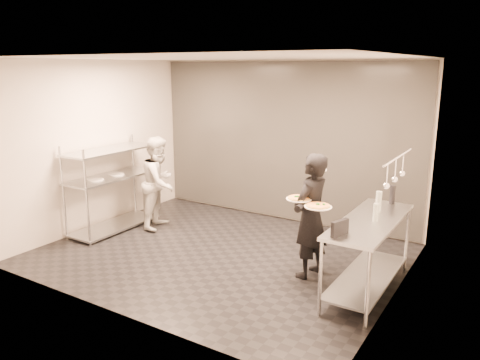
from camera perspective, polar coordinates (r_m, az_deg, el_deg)
The scene contains 13 objects.
room_shell at distance 7.54m, azimuth 2.43°, elevation 3.86°, with size 5.00×4.00×2.80m.
pass_rack at distance 8.08m, azimuth -15.29°, elevation -0.53°, with size 0.60×1.60×1.50m.
prep_counter at distance 5.86m, azimuth 15.44°, elevation -7.39°, with size 0.60×1.80×0.92m.
utensil_rail at distance 5.55m, azimuth 18.48°, elevation 1.14°, with size 0.07×1.20×0.31m.
waiter at distance 6.08m, azimuth 8.61°, elevation -4.36°, with size 0.60×0.39×1.63m, color black.
chef at distance 8.00m, azimuth -9.79°, elevation -0.29°, with size 0.76×0.59×1.56m, color beige.
pizza_plate_near at distance 5.91m, azimuth 7.19°, elevation -2.22°, with size 0.32×0.32×0.05m.
pizza_plate_far at distance 5.75m, azimuth 9.49°, elevation -3.13°, with size 0.33×0.33×0.05m.
salad_plate at distance 6.21m, azimuth 9.33°, elevation 1.43°, with size 0.27×0.27×0.07m.
pos_monitor at distance 5.12m, azimuth 12.07°, elevation -5.74°, with size 0.05×0.24×0.17m, color black.
bottle_green at distance 6.06m, azimuth 16.53°, elevation -2.54°, with size 0.07×0.07×0.26m, color gray.
bottle_clear at distance 5.69m, azimuth 16.22°, elevation -3.81°, with size 0.06×0.06×0.21m, color gray.
bottle_dark at distance 6.47m, azimuth 18.08°, elevation -1.70°, with size 0.07×0.07×0.25m, color black.
Camera 1 is at (3.65, -5.29, 2.68)m, focal length 35.00 mm.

